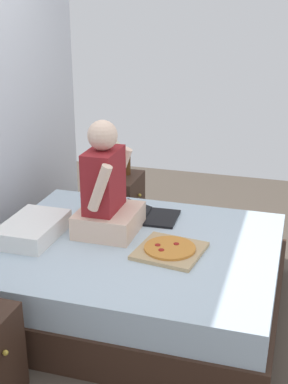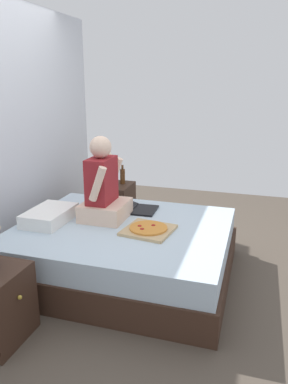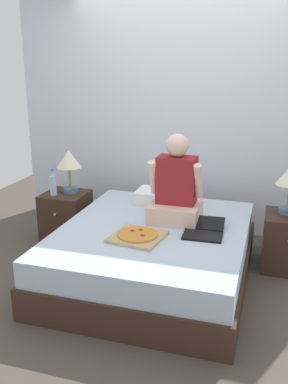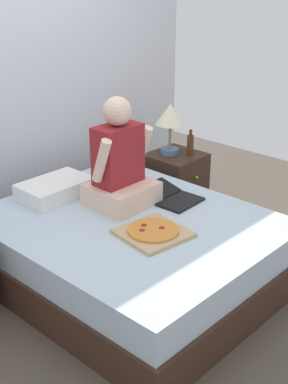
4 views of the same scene
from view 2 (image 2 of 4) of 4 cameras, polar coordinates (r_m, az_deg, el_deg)
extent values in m
plane|color=#4C4238|center=(3.59, -3.11, -12.23)|extent=(5.89, 5.89, 0.00)
cube|color=#382319|center=(3.53, -3.14, -10.35)|extent=(1.61, 1.92, 0.26)
cube|color=silver|center=(3.43, -3.21, -6.79)|extent=(1.56, 1.86, 0.21)
sphere|color=gold|center=(2.68, -18.40, -14.99)|extent=(0.03, 0.03, 0.03)
cube|color=#382319|center=(4.63, -4.68, -1.93)|extent=(0.44, 0.44, 0.52)
sphere|color=gold|center=(4.52, -1.94, -0.96)|extent=(0.03, 0.03, 0.03)
cylinder|color=#4C6B93|center=(4.54, -5.49, 1.44)|extent=(0.16, 0.16, 0.05)
cylinder|color=olive|center=(4.51, -5.53, 3.09)|extent=(0.02, 0.02, 0.22)
cone|color=beige|center=(4.47, -5.60, 5.59)|extent=(0.26, 0.26, 0.18)
cylinder|color=#512D14|center=(4.56, -3.29, 2.40)|extent=(0.06, 0.06, 0.18)
cylinder|color=#512D14|center=(4.54, -3.31, 3.80)|extent=(0.03, 0.03, 0.05)
cube|color=white|center=(3.56, -14.19, -3.49)|extent=(0.52, 0.34, 0.12)
cube|color=beige|center=(3.56, -5.88, -2.75)|extent=(0.44, 0.40, 0.16)
cube|color=maroon|center=(3.48, -6.48, 1.81)|extent=(0.34, 0.20, 0.42)
sphere|color=beige|center=(3.42, -6.65, 6.84)|extent=(0.20, 0.20, 0.20)
cylinder|color=beige|center=(3.28, -7.07, 1.24)|extent=(0.07, 0.18, 0.32)
cylinder|color=beige|center=(3.64, -4.52, 2.84)|extent=(0.07, 0.18, 0.32)
cube|color=black|center=(3.75, 0.14, -2.77)|extent=(0.33, 0.23, 0.02)
cube|color=black|center=(3.79, -2.88, -2.01)|extent=(0.32, 0.21, 0.06)
cube|color=tan|center=(3.25, 0.68, -5.83)|extent=(0.45, 0.45, 0.03)
cylinder|color=#CC7F33|center=(3.25, 0.68, -5.49)|extent=(0.33, 0.33, 0.02)
cylinder|color=maroon|center=(3.20, -0.32, -5.63)|extent=(0.04, 0.04, 0.00)
cylinder|color=maroon|center=(3.28, 1.44, -5.07)|extent=(0.04, 0.04, 0.00)
cylinder|color=maroon|center=(3.26, -0.67, -5.17)|extent=(0.04, 0.04, 0.00)
camera|label=1|loc=(0.35, -128.72, 56.34)|focal=50.00mm
camera|label=3|loc=(4.45, 48.16, 12.94)|focal=40.00mm
camera|label=4|loc=(1.38, 83.78, 17.91)|focal=50.00mm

